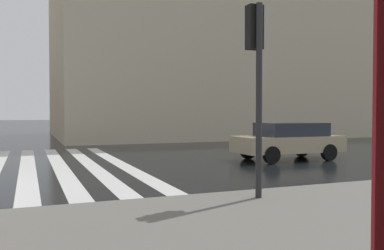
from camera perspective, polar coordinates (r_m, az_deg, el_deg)
The scene contains 4 objects.
zebra_crossing at distance 14.65m, azimuth -23.87°, elevation -5.42°, with size 13.00×7.50×0.01m.
haussmann_block_corner at distance 36.16m, azimuth 5.88°, elevation 16.29°, with size 15.86×28.88×22.33m.
traffic_signal_post at distance 8.05m, azimuth 8.89°, elevation 9.09°, with size 0.44×0.30×3.70m.
car_champagne at distance 15.98m, azimuth 13.32°, elevation -2.04°, with size 1.85×4.10×1.41m.
Camera 1 is at (-10.53, -1.97, 1.76)m, focal length 38.32 mm.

